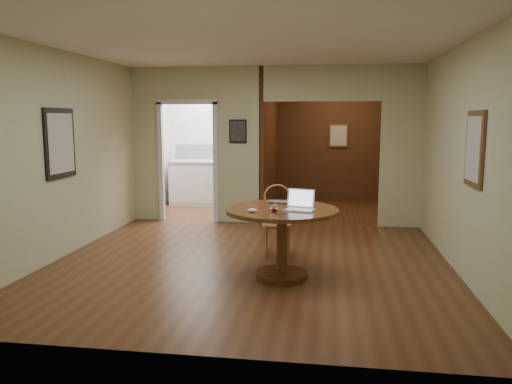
# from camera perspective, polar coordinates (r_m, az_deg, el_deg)

# --- Properties ---
(floor) EXTENTS (5.00, 5.00, 0.00)m
(floor) POSITION_cam_1_polar(r_m,az_deg,el_deg) (6.36, -0.75, -8.19)
(floor) COLOR #4B2815
(floor) RESTS_ON ground
(room_shell) EXTENTS (5.20, 7.50, 5.00)m
(room_shell) POSITION_cam_1_polar(r_m,az_deg,el_deg) (9.25, -0.57, 5.11)
(room_shell) COLOR silver
(room_shell) RESTS_ON ground
(dining_table) EXTENTS (1.28, 1.28, 0.80)m
(dining_table) POSITION_cam_1_polar(r_m,az_deg,el_deg) (5.72, 2.97, -3.95)
(dining_table) COLOR brown
(dining_table) RESTS_ON ground
(chair) EXTENTS (0.45, 0.45, 0.95)m
(chair) POSITION_cam_1_polar(r_m,az_deg,el_deg) (6.64, 2.44, -2.80)
(chair) COLOR #A8763B
(chair) RESTS_ON ground
(open_laptop) EXTENTS (0.37, 0.35, 0.23)m
(open_laptop) POSITION_cam_1_polar(r_m,az_deg,el_deg) (5.61, 5.10, -1.39)
(open_laptop) COLOR silver
(open_laptop) RESTS_ON dining_table
(closed_laptop) EXTENTS (0.39, 0.29, 0.03)m
(closed_laptop) POSITION_cam_1_polar(r_m,az_deg,el_deg) (5.98, 2.80, -1.24)
(closed_laptop) COLOR #ACACB0
(closed_laptop) RESTS_ON dining_table
(mouse) EXTENTS (0.12, 0.07, 0.05)m
(mouse) POSITION_cam_1_polar(r_m,az_deg,el_deg) (5.42, -0.42, -2.13)
(mouse) COLOR silver
(mouse) RESTS_ON dining_table
(wine_glass) EXTENTS (0.09, 0.09, 0.10)m
(wine_glass) POSITION_cam_1_polar(r_m,az_deg,el_deg) (5.45, 2.12, -1.82)
(wine_glass) COLOR white
(wine_glass) RESTS_ON dining_table
(pen) EXTENTS (0.11, 0.09, 0.01)m
(pen) POSITION_cam_1_polar(r_m,az_deg,el_deg) (5.33, 2.88, -2.52)
(pen) COLOR #0C1259
(pen) RESTS_ON dining_table
(kitchen_cabinet) EXTENTS (2.06, 0.60, 0.94)m
(kitchen_cabinet) POSITION_cam_1_polar(r_m,az_deg,el_deg) (10.57, -4.35, 1.06)
(kitchen_cabinet) COLOR silver
(kitchen_cabinet) RESTS_ON ground
(grocery_bag) EXTENTS (0.29, 0.25, 0.29)m
(grocery_bag) POSITION_cam_1_polar(r_m,az_deg,el_deg) (10.36, -0.15, 4.35)
(grocery_bag) COLOR #BFB48C
(grocery_bag) RESTS_ON kitchen_cabinet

